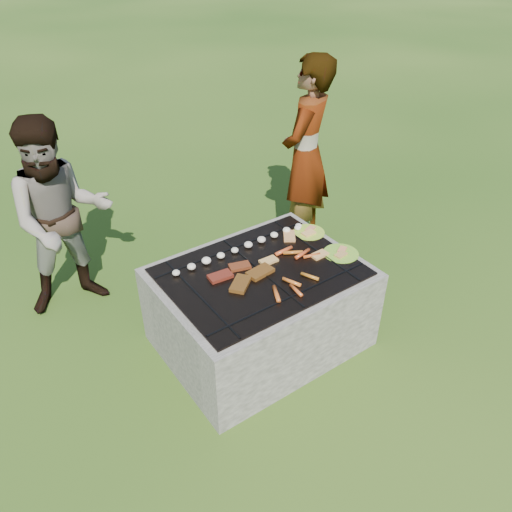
{
  "coord_description": "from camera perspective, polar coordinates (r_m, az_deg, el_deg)",
  "views": [
    {
      "loc": [
        -1.51,
        -2.09,
        2.5
      ],
      "look_at": [
        0.0,
        0.05,
        0.7
      ],
      "focal_mm": 35.0,
      "sensor_mm": 36.0,
      "label": 1
    }
  ],
  "objects": [
    {
      "name": "lawn",
      "position": [
        3.6,
        0.47,
        -9.6
      ],
      "size": [
        60.0,
        60.0,
        0.0
      ],
      "primitive_type": "plane",
      "color": "#1E4310",
      "rests_on": "ground"
    },
    {
      "name": "fire_pit",
      "position": [
        3.41,
        0.49,
        -6.19
      ],
      "size": [
        1.3,
        1.0,
        0.62
      ],
      "color": "#A29A90",
      "rests_on": "ground"
    },
    {
      "name": "mushrooms",
      "position": [
        3.4,
        -1.39,
        1.09
      ],
      "size": [
        1.05,
        0.07,
        0.04
      ],
      "color": "beige",
      "rests_on": "fire_pit"
    },
    {
      "name": "pork_slabs",
      "position": [
        3.14,
        -1.57,
        -2.24
      ],
      "size": [
        0.4,
        0.31,
        0.03
      ],
      "color": "maroon",
      "rests_on": "fire_pit"
    },
    {
      "name": "sausages",
      "position": [
        3.22,
        4.35,
        -1.39
      ],
      "size": [
        0.54,
        0.46,
        0.03
      ],
      "color": "#F94D29",
      "rests_on": "fire_pit"
    },
    {
      "name": "bread_on_grate",
      "position": [
        3.42,
        4.13,
        0.93
      ],
      "size": [
        0.44,
        0.42,
        0.02
      ],
      "color": "#D4C46C",
      "rests_on": "fire_pit"
    },
    {
      "name": "plate_far",
      "position": [
        3.62,
        6.07,
        2.68
      ],
      "size": [
        0.28,
        0.28,
        0.03
      ],
      "color": "#BCD031",
      "rests_on": "fire_pit"
    },
    {
      "name": "plate_near",
      "position": [
        3.42,
        9.68,
        0.25
      ],
      "size": [
        0.28,
        0.28,
        0.03
      ],
      "color": "#B8CC30",
      "rests_on": "fire_pit"
    },
    {
      "name": "cook",
      "position": [
        4.29,
        5.72,
        11.3
      ],
      "size": [
        0.72,
        0.64,
        1.66
      ],
      "primitive_type": "imported",
      "rotation": [
        0.0,
        0.0,
        3.66
      ],
      "color": "#9D9583",
      "rests_on": "ground"
    },
    {
      "name": "bystander",
      "position": [
        3.77,
        -21.26,
        4.02
      ],
      "size": [
        0.79,
        0.66,
        1.47
      ],
      "primitive_type": "imported",
      "rotation": [
        0.0,
        0.0,
        -0.15
      ],
      "color": "gray",
      "rests_on": "ground"
    }
  ]
}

